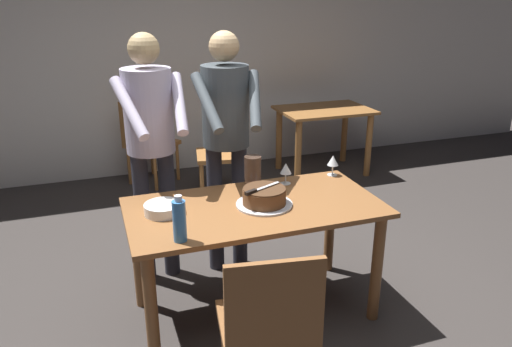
{
  "coord_description": "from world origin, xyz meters",
  "views": [
    {
      "loc": [
        -0.88,
        -2.55,
        1.95
      ],
      "look_at": [
        0.05,
        0.13,
        0.9
      ],
      "focal_mm": 34.55,
      "sensor_mm": 36.0,
      "label": 1
    }
  ],
  "objects": [
    {
      "name": "ground_plane",
      "position": [
        0.0,
        0.0,
        0.0
      ],
      "size": [
        14.0,
        14.0,
        0.0
      ],
      "primitive_type": "plane",
      "color": "#383330"
    },
    {
      "name": "back_wall",
      "position": [
        0.0,
        2.94,
        1.35
      ],
      "size": [
        10.0,
        0.12,
        2.7
      ],
      "primitive_type": "cube",
      "color": "silver",
      "rests_on": "ground_plane"
    },
    {
      "name": "main_dining_table",
      "position": [
        0.0,
        0.0,
        0.63
      ],
      "size": [
        1.52,
        0.77,
        0.75
      ],
      "color": "brown",
      "rests_on": "ground_plane"
    },
    {
      "name": "cake_on_platter",
      "position": [
        0.05,
        -0.02,
        0.8
      ],
      "size": [
        0.34,
        0.34,
        0.11
      ],
      "color": "silver",
      "rests_on": "main_dining_table"
    },
    {
      "name": "cake_knife",
      "position": [
        -0.01,
        -0.05,
        0.87
      ],
      "size": [
        0.25,
        0.13,
        0.02
      ],
      "color": "silver",
      "rests_on": "cake_on_platter"
    },
    {
      "name": "plate_stack",
      "position": [
        -0.53,
        0.06,
        0.78
      ],
      "size": [
        0.22,
        0.22,
        0.06
      ],
      "color": "white",
      "rests_on": "main_dining_table"
    },
    {
      "name": "wine_glass_near",
      "position": [
        0.31,
        0.27,
        0.85
      ],
      "size": [
        0.08,
        0.08,
        0.14
      ],
      "color": "silver",
      "rests_on": "main_dining_table"
    },
    {
      "name": "wine_glass_far",
      "position": [
        0.68,
        0.31,
        0.85
      ],
      "size": [
        0.08,
        0.08,
        0.14
      ],
      "color": "silver",
      "rests_on": "main_dining_table"
    },
    {
      "name": "water_bottle",
      "position": [
        -0.51,
        -0.3,
        0.86
      ],
      "size": [
        0.07,
        0.07,
        0.25
      ],
      "color": "#387AC6",
      "rests_on": "main_dining_table"
    },
    {
      "name": "hurricane_lamp",
      "position": [
        0.08,
        0.28,
        0.86
      ],
      "size": [
        0.11,
        0.11,
        0.21
      ],
      "color": "black",
      "rests_on": "main_dining_table"
    },
    {
      "name": "person_cutting_cake",
      "position": [
        -0.0,
        0.6,
        1.08
      ],
      "size": [
        0.47,
        0.56,
        1.72
      ],
      "color": "#2D2D38",
      "rests_on": "ground_plane"
    },
    {
      "name": "person_standing_beside",
      "position": [
        -0.51,
        0.63,
        1.08
      ],
      "size": [
        0.46,
        0.57,
        1.72
      ],
      "color": "#2D2D38",
      "rests_on": "ground_plane"
    },
    {
      "name": "chair_near_side",
      "position": [
        -0.2,
        -0.76,
        0.49
      ],
      "size": [
        0.5,
        0.5,
        0.9
      ],
      "color": "brown",
      "rests_on": "ground_plane"
    },
    {
      "name": "background_table",
      "position": [
        1.59,
        2.24,
        0.58
      ],
      "size": [
        1.0,
        0.7,
        0.74
      ],
      "color": "#9E6633",
      "rests_on": "ground_plane"
    },
    {
      "name": "background_chair_0",
      "position": [
        0.38,
        1.94,
        0.49
      ],
      "size": [
        0.52,
        0.52,
        0.9
      ],
      "color": "#9E6633",
      "rests_on": "ground_plane"
    },
    {
      "name": "background_chair_1",
      "position": [
        -0.33,
        2.5,
        0.49
      ],
      "size": [
        0.62,
        0.62,
        0.9
      ],
      "color": "#9E6633",
      "rests_on": "ground_plane"
    }
  ]
}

